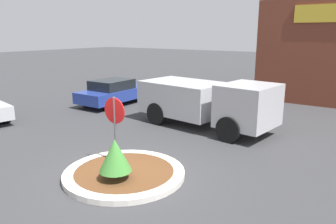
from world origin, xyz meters
TOP-DOWN VIEW (x-y plane):
  - ground_plane at (0.00, 0.00)m, footprint 120.00×120.00m
  - traffic_island at (0.00, 0.00)m, footprint 3.37×3.37m
  - stop_sign at (-0.68, 0.40)m, footprint 0.77×0.07m
  - island_shrub at (0.18, -0.52)m, footprint 0.85×0.85m
  - utility_truck at (-0.49, 5.58)m, footprint 6.02×2.93m
  - parked_sedan_blue at (-6.80, 6.72)m, footprint 1.98×4.38m

SIDE VIEW (x-z plane):
  - ground_plane at x=0.00m, z-range 0.00..0.00m
  - traffic_island at x=0.00m, z-range 0.00..0.15m
  - parked_sedan_blue at x=-6.80m, z-range 0.01..1.40m
  - island_shrub at x=0.18m, z-range 0.27..1.37m
  - utility_truck at x=-0.49m, z-range 0.12..2.14m
  - stop_sign at x=-0.68m, z-range 0.41..2.52m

